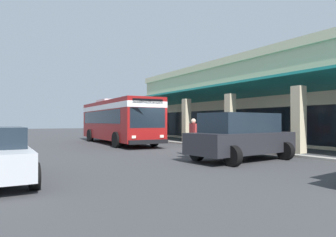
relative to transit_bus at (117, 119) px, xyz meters
name	(u,v)px	position (x,y,z in m)	size (l,w,h in m)	color
ground	(253,143)	(5.18, 8.78, -1.85)	(120.00, 120.00, 0.00)	#38383A
curb_strip	(188,144)	(3.73, 3.81, -1.79)	(36.61, 0.50, 0.12)	#9E998E
plaza_building	(279,101)	(3.73, 13.43, 1.60)	(30.81, 13.64, 6.89)	#C6B793
transit_bus	(117,119)	(0.00, 0.00, 0.00)	(11.32, 3.19, 3.34)	maroon
parked_suv_charcoal	(241,136)	(11.98, 0.76, -0.84)	(2.98, 4.95, 1.97)	#232328
pedestrian	(193,135)	(9.71, -0.04, -0.85)	(0.67, 0.47, 1.77)	#726651
potted_palm	(140,129)	(-5.95, 4.80, -1.00)	(1.87, 2.09, 3.18)	gray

